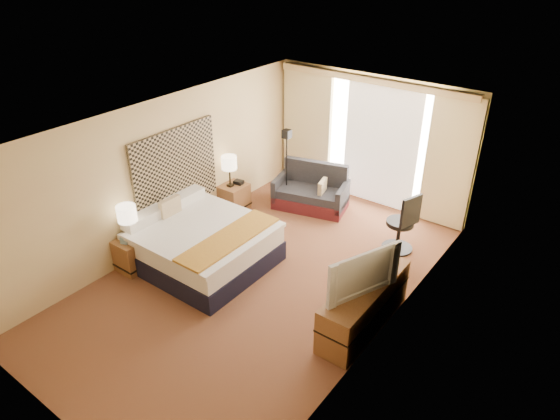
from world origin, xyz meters
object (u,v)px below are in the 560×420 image
Objects in this scene: loveseat at (311,194)px; lamp_right at (229,163)px; lamp_left at (127,214)px; media_dresser at (364,305)px; bed at (202,244)px; floor_lamp at (287,153)px; nightstand_right at (234,198)px; nightstand_left at (133,254)px; television at (359,270)px; desk_chair at (402,226)px.

lamp_right reaches higher than loveseat.
lamp_left reaches higher than lamp_right.
media_dresser is 3.88m from lamp_left.
bed is at bearing -174.85° from media_dresser.
floor_lamp is (-3.03, 2.30, 0.78)m from media_dresser.
loveseat reaches higher than media_dresser.
floor_lamp is at bearing 93.08° from bed.
nightstand_left is at bearing -90.00° from nightstand_right.
nightstand_left is 3.83m from television.
bed reaches higher than nightstand_left.
lamp_right is 0.55× the size of television.
nightstand_right is 1.89m from bed.
bed is 2.67m from floor_lamp.
nightstand_left is 0.31× the size of media_dresser.
loveseat is 2.45× the size of lamp_left.
lamp_left is (-3.66, -1.08, 0.70)m from media_dresser.
floor_lamp reaches higher than loveseat.
media_dresser reaches higher than nightstand_left.
media_dresser is at bearing -59.10° from loveseat.
lamp_left is at bearing -31.29° from nightstand_left.
bed is at bearing 114.03° from television.
loveseat is 3.73m from television.
lamp_left is (-0.77, -0.82, 0.68)m from bed.
media_dresser is at bearing 5.15° from bed.
media_dresser is 1.62× the size of desk_chair.
loveseat is (-2.54, 2.49, -0.06)m from media_dresser.
desk_chair is 1.73× the size of lamp_left.
lamp_right reaches higher than media_dresser.
desk_chair is at bearing -25.56° from loveseat.
loveseat is 1.42× the size of desk_chair.
desk_chair is (2.63, -0.22, -0.63)m from floor_lamp.
nightstand_left is 0.48× the size of television.
nightstand_right is 0.49× the size of desk_chair.
lamp_right reaches higher than desk_chair.
media_dresser is 1.14× the size of loveseat.
floor_lamp is 1.39× the size of television.
loveseat is (1.16, 1.04, 0.02)m from nightstand_right.
desk_chair is at bearing 10.82° from nightstand_right.
desk_chair reaches higher than loveseat.
nightstand_right is 1.38m from floor_lamp.
media_dresser is at bearing 16.38° from lamp_left.
nightstand_right is 0.87× the size of lamp_right.
floor_lamp is (-0.49, -0.19, 0.83)m from loveseat.
television is at bearing -62.05° from desk_chair.
lamp_left is (-3.26, -3.16, 0.55)m from desk_chair.
media_dresser is 2.79× the size of lamp_left.
media_dresser is 4.03m from lamp_right.
television reaches higher than lamp_left.
media_dresser is at bearing -21.40° from nightstand_right.
bed is 3.28× the size of lamp_right.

